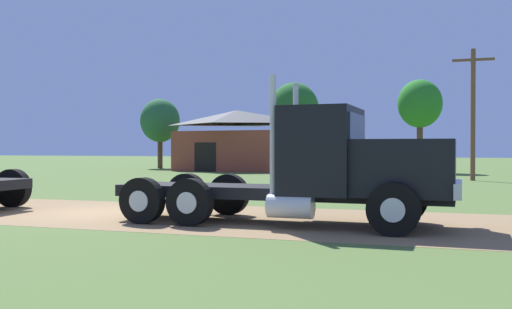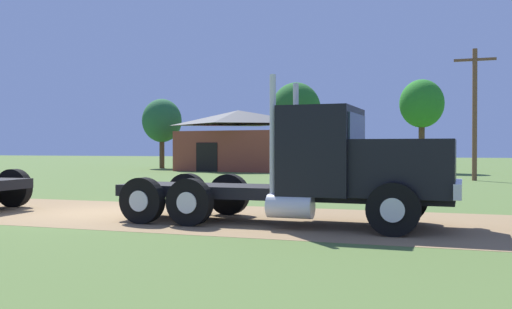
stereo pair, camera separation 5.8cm
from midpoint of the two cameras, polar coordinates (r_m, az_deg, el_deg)
ground_plane at (r=16.64m, az=-15.45°, el=-5.56°), size 200.00×200.00×0.00m
dirt_track at (r=16.64m, az=-15.45°, el=-5.54°), size 120.00×5.93×0.01m
truck_foreground_white at (r=13.40m, az=7.03°, el=-1.52°), size 8.17×2.83×3.42m
shed_building at (r=45.52m, az=-1.98°, el=1.29°), size 9.60×6.59×4.77m
utility_pole_near at (r=33.95m, az=20.61°, el=4.11°), size 2.20×0.26×7.25m
tree_left at (r=51.76m, az=-9.50°, el=3.30°), size 3.48×3.48×6.14m
tree_mid at (r=52.36m, az=3.76°, el=4.41°), size 4.48×4.48×7.72m
tree_right at (r=44.37m, az=15.86°, el=4.78°), size 3.23×3.23×6.85m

